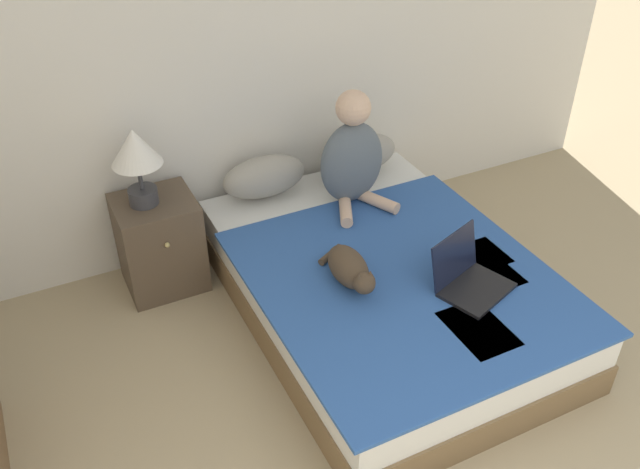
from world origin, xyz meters
TOP-DOWN VIEW (x-y plane):
  - wall_back at (0.00, 3.53)m, footprint 5.04×0.05m
  - bed at (0.22, 2.45)m, footprint 1.45×2.02m
  - pillow_near at (-0.10, 3.32)m, footprint 0.51×0.24m
  - pillow_far at (0.54, 3.32)m, footprint 0.51×0.24m
  - person_sitting at (0.33, 3.04)m, footprint 0.39×0.38m
  - cat_tabby at (-0.04, 2.36)m, footprint 0.18×0.49m
  - laptop_open at (0.47, 2.07)m, footprint 0.43×0.40m
  - nightstand at (-0.78, 3.26)m, footprint 0.44×0.42m
  - table_lamp at (-0.82, 3.26)m, footprint 0.27×0.27m

SIDE VIEW (x-z plane):
  - bed at x=0.22m, z-range 0.00..0.39m
  - nightstand at x=-0.78m, z-range 0.00..0.56m
  - laptop_open at x=0.47m, z-range 0.31..0.58m
  - cat_tabby at x=-0.04m, z-range 0.39..0.56m
  - pillow_near at x=-0.10m, z-range 0.39..0.64m
  - pillow_far at x=0.54m, z-range 0.39..0.64m
  - person_sitting at x=0.33m, z-range 0.33..1.02m
  - table_lamp at x=-0.82m, z-range 0.64..1.08m
  - wall_back at x=0.00m, z-range 0.00..2.55m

